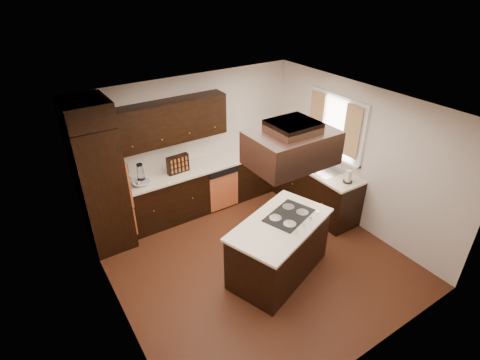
{
  "coord_description": "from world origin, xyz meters",
  "views": [
    {
      "loc": [
        -2.7,
        -3.69,
        4.1
      ],
      "look_at": [
        0.1,
        0.6,
        1.15
      ],
      "focal_mm": 28.0,
      "sensor_mm": 36.0,
      "label": 1
    }
  ],
  "objects_px": {
    "oven_column": "(102,188)",
    "spice_rack": "(178,164)",
    "range_hood": "(291,148)",
    "island": "(279,249)"
  },
  "relations": [
    {
      "from": "range_hood",
      "to": "spice_rack",
      "type": "distance_m",
      "value": 2.6
    },
    {
      "from": "oven_column",
      "to": "spice_rack",
      "type": "relative_size",
      "value": 5.35
    },
    {
      "from": "oven_column",
      "to": "island",
      "type": "distance_m",
      "value": 2.91
    },
    {
      "from": "oven_column",
      "to": "spice_rack",
      "type": "height_order",
      "value": "oven_column"
    },
    {
      "from": "range_hood",
      "to": "island",
      "type": "bearing_deg",
      "value": 78.6
    },
    {
      "from": "oven_column",
      "to": "spice_rack",
      "type": "bearing_deg",
      "value": 2.02
    },
    {
      "from": "range_hood",
      "to": "spice_rack",
      "type": "bearing_deg",
      "value": 103.27
    },
    {
      "from": "range_hood",
      "to": "spice_rack",
      "type": "relative_size",
      "value": 2.65
    },
    {
      "from": "range_hood",
      "to": "spice_rack",
      "type": "xyz_separation_m",
      "value": [
        -0.54,
        2.3,
        -1.07
      ]
    },
    {
      "from": "island",
      "to": "range_hood",
      "type": "xyz_separation_m",
      "value": [
        -0.03,
        -0.14,
        1.72
      ]
    }
  ]
}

